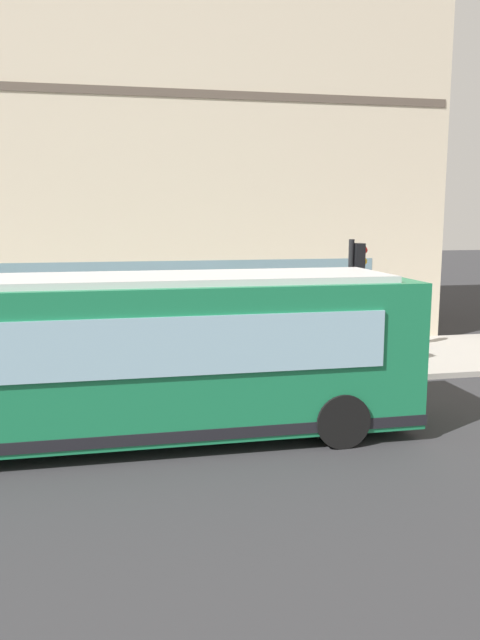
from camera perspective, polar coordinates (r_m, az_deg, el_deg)
ground at (r=12.59m, az=0.54°, el=-9.70°), size 120.00×120.00×0.00m
sidewalk_curb at (r=17.27m, az=-2.94°, el=-4.16°), size 4.76×40.00×0.15m
building_corner at (r=23.61m, az=-5.65°, el=16.29°), size 8.68×16.46×13.97m
city_bus_nearside at (r=11.67m, az=-8.62°, el=-3.40°), size 2.63×10.05×3.07m
traffic_light_near_corner at (r=15.90m, az=10.48°, el=3.53°), size 0.32×0.49×3.42m
fire_hydrant at (r=18.60m, az=9.46°, el=-1.92°), size 0.35×0.35×0.74m
pedestrian_near_hydrant at (r=20.35m, az=16.06°, el=0.34°), size 0.32×0.32×1.57m
pedestrian_near_building_entrance at (r=15.70m, az=-18.31°, el=-2.36°), size 0.32×0.32×1.58m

